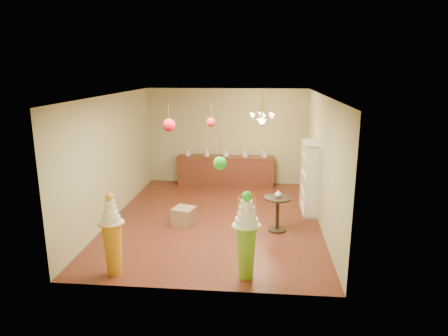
# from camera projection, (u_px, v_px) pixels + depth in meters

# --- Properties ---
(floor) EXTENTS (6.50, 6.50, 0.00)m
(floor) POSITION_uv_depth(u_px,v_px,m) (215.00, 219.00, 9.82)
(floor) COLOR #592718
(floor) RESTS_ON ground
(ceiling) EXTENTS (6.50, 6.50, 0.00)m
(ceiling) POSITION_uv_depth(u_px,v_px,m) (214.00, 95.00, 9.09)
(ceiling) COLOR white
(ceiling) RESTS_ON ground
(wall_back) EXTENTS (5.00, 0.04, 3.00)m
(wall_back) POSITION_uv_depth(u_px,v_px,m) (227.00, 137.00, 12.59)
(wall_back) COLOR tan
(wall_back) RESTS_ON ground
(wall_front) EXTENTS (5.00, 0.04, 3.00)m
(wall_front) POSITION_uv_depth(u_px,v_px,m) (191.00, 205.00, 6.31)
(wall_front) COLOR tan
(wall_front) RESTS_ON ground
(wall_left) EXTENTS (0.04, 6.50, 3.00)m
(wall_left) POSITION_uv_depth(u_px,v_px,m) (113.00, 157.00, 9.68)
(wall_left) COLOR tan
(wall_left) RESTS_ON ground
(wall_right) EXTENTS (0.04, 6.50, 3.00)m
(wall_right) POSITION_uv_depth(u_px,v_px,m) (322.00, 162.00, 9.23)
(wall_right) COLOR tan
(wall_right) RESTS_ON ground
(pedestal_green) EXTENTS (0.54, 0.54, 1.60)m
(pedestal_green) POSITION_uv_depth(u_px,v_px,m) (246.00, 241.00, 6.90)
(pedestal_green) COLOR #7BB828
(pedestal_green) RESTS_ON floor
(pedestal_orange) EXTENTS (0.57, 0.57, 1.53)m
(pedestal_orange) POSITION_uv_depth(u_px,v_px,m) (113.00, 242.00, 7.05)
(pedestal_orange) COLOR orange
(pedestal_orange) RESTS_ON floor
(burlap_riser) EXTENTS (0.59, 0.59, 0.43)m
(burlap_riser) POSITION_uv_depth(u_px,v_px,m) (184.00, 216.00, 9.37)
(burlap_riser) COLOR #8E744D
(burlap_riser) RESTS_ON floor
(sideboard) EXTENTS (3.04, 0.54, 1.16)m
(sideboard) POSITION_uv_depth(u_px,v_px,m) (226.00, 170.00, 12.57)
(sideboard) COLOR #582C1B
(sideboard) RESTS_ON floor
(shelving_unit) EXTENTS (0.33, 1.20, 1.80)m
(shelving_unit) POSITION_uv_depth(u_px,v_px,m) (310.00, 177.00, 10.16)
(shelving_unit) COLOR silver
(shelving_unit) RESTS_ON floor
(round_table) EXTENTS (0.77, 0.77, 0.80)m
(round_table) POSITION_uv_depth(u_px,v_px,m) (278.00, 209.00, 8.99)
(round_table) COLOR black
(round_table) RESTS_ON floor
(vase) EXTENTS (0.17, 0.17, 0.16)m
(vase) POSITION_uv_depth(u_px,v_px,m) (278.00, 194.00, 8.90)
(vase) COLOR silver
(vase) RESTS_ON round_table
(pom_red_left) EXTENTS (0.24, 0.24, 0.55)m
(pom_red_left) POSITION_uv_depth(u_px,v_px,m) (169.00, 125.00, 7.41)
(pom_red_left) COLOR #3B352A
(pom_red_left) RESTS_ON ceiling
(pom_green_mid) EXTENTS (0.24, 0.24, 1.16)m
(pom_green_mid) POSITION_uv_depth(u_px,v_px,m) (220.00, 163.00, 7.07)
(pom_green_mid) COLOR #3B352A
(pom_green_mid) RESTS_ON ceiling
(pom_red_right) EXTENTS (0.17, 0.17, 0.48)m
(pom_red_right) POSITION_uv_depth(u_px,v_px,m) (211.00, 122.00, 7.56)
(pom_red_right) COLOR #3B352A
(pom_red_right) RESTS_ON ceiling
(chandelier) EXTENTS (0.87, 0.87, 0.85)m
(chandelier) POSITION_uv_depth(u_px,v_px,m) (262.00, 119.00, 10.55)
(chandelier) COLOR #CB8147
(chandelier) RESTS_ON ceiling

